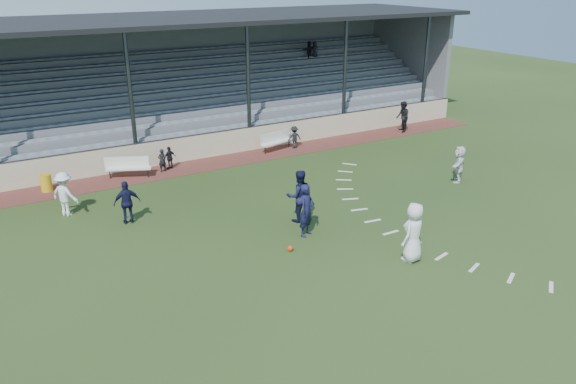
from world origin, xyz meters
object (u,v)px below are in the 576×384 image
object	(u,v)px
football	(290,248)
bench_right	(276,139)
trash_bin	(46,183)
official	(403,117)
bench_left	(128,165)
player_navy_lead	(307,210)
player_white_lead	(414,232)

from	to	relation	value
football	bench_right	bearing A→B (deg)	63.29
trash_bin	football	xyz separation A→B (m)	(6.23, -10.00, -0.30)
trash_bin	official	distance (m)	19.49
bench_left	bench_right	size ratio (longest dim) A/B	0.98
bench_left	player_navy_lead	xyz separation A→B (m)	(3.85, -9.21, 0.38)
bench_left	trash_bin	world-z (taller)	bench_left
trash_bin	player_navy_lead	world-z (taller)	player_navy_lead
bench_left	official	xyz separation A→B (m)	(15.98, -0.34, 0.33)
player_navy_lead	official	world-z (taller)	player_navy_lead
trash_bin	player_navy_lead	distance (m)	11.81
bench_right	player_navy_lead	size ratio (longest dim) A/B	1.06
player_white_lead	trash_bin	bearing A→B (deg)	-73.18
trash_bin	official	world-z (taller)	official
bench_right	player_navy_lead	xyz separation A→B (m)	(-4.03, -9.46, 0.38)
official	player_navy_lead	bearing A→B (deg)	-27.33
bench_left	player_white_lead	bearing A→B (deg)	-41.02
bench_right	football	world-z (taller)	bench_right
player_navy_lead	official	xyz separation A→B (m)	(12.13, 8.86, -0.05)
football	player_white_lead	bearing A→B (deg)	-38.94
bench_right	trash_bin	xyz separation A→B (m)	(-11.38, -0.24, -0.19)
trash_bin	bench_right	bearing A→B (deg)	1.20
bench_left	bench_right	distance (m)	7.88
bench_right	football	xyz separation A→B (m)	(-5.15, -10.24, -0.48)
football	player_navy_lead	distance (m)	1.62
football	official	bearing A→B (deg)	36.05
bench_left	official	bearing A→B (deg)	22.69
player_white_lead	official	bearing A→B (deg)	-149.69
player_white_lead	player_navy_lead	size ratio (longest dim) A/B	1.03
trash_bin	player_white_lead	bearing A→B (deg)	-53.26
football	bench_left	bearing A→B (deg)	105.26
trash_bin	football	size ratio (longest dim) A/B	3.79
bench_right	football	bearing A→B (deg)	-130.05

